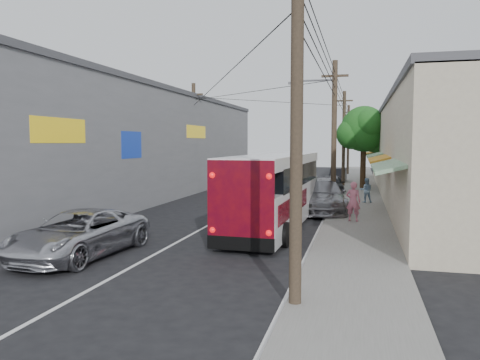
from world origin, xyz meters
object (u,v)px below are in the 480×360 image
object	(u,v)px
parked_car_mid	(332,184)
pedestrian_near	(353,201)
pedestrian_far	(366,190)
parked_suv	(322,196)
parked_car_far	(338,176)
jeepney	(79,234)
coach_bus	(276,190)

from	to	relation	value
parked_car_mid	pedestrian_near	world-z (taller)	pedestrian_near
pedestrian_far	parked_suv	bearing A→B (deg)	55.64
parked_car_far	pedestrian_far	size ratio (longest dim) A/B	2.68
jeepney	parked_suv	distance (m)	13.83
jeepney	parked_suv	size ratio (longest dim) A/B	0.89
parked_car_mid	pedestrian_near	size ratio (longest dim) A/B	2.16
parked_car_far	pedestrian_near	bearing A→B (deg)	-83.81
parked_suv	pedestrian_near	xyz separation A→B (m)	(1.70, -3.38, 0.16)
parked_car_far	parked_suv	bearing A→B (deg)	-88.16
pedestrian_far	parked_car_far	bearing A→B (deg)	-83.40
parked_car_mid	pedestrian_far	bearing A→B (deg)	-74.70
jeepney	parked_car_far	size ratio (longest dim) A/B	1.36
coach_bus	pedestrian_far	distance (m)	9.69
parked_car_mid	coach_bus	bearing A→B (deg)	-102.12
coach_bus	parked_car_far	size ratio (longest dim) A/B	2.81
pedestrian_near	parked_suv	bearing A→B (deg)	-52.96
parked_car_far	pedestrian_far	bearing A→B (deg)	-79.34
coach_bus	parked_car_far	bearing A→B (deg)	88.13
parked_suv	jeepney	bearing A→B (deg)	-126.40
pedestrian_near	parked_car_mid	bearing A→B (deg)	-72.28
coach_bus	pedestrian_far	bearing A→B (deg)	67.73
jeepney	parked_suv	xyz separation A→B (m)	(6.87, 12.00, 0.13)
jeepney	parked_car_mid	size ratio (longest dim) A/B	1.37
parked_car_mid	parked_suv	bearing A→B (deg)	-95.99
parked_car_mid	pedestrian_near	distance (m)	13.31
jeepney	parked_car_far	distance (m)	31.73
jeepney	pedestrian_far	distance (m)	18.26
coach_bus	parked_suv	xyz separation A→B (m)	(1.60, 5.05, -0.78)
coach_bus	pedestrian_near	world-z (taller)	coach_bus
jeepney	pedestrian_near	size ratio (longest dim) A/B	2.96
parked_suv	parked_car_mid	bearing A→B (deg)	83.40
jeepney	parked_car_far	xyz separation A→B (m)	(6.87, 30.98, -0.10)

